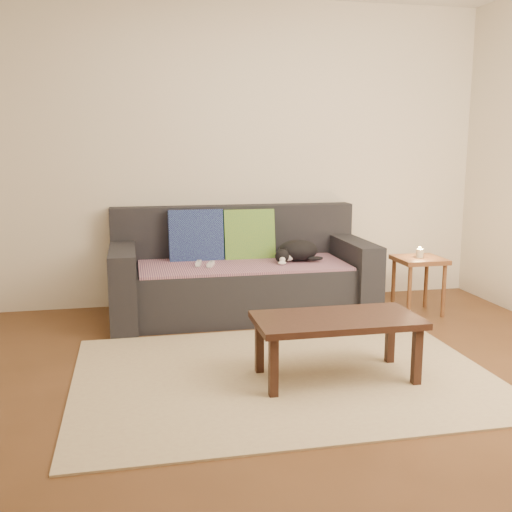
{
  "coord_description": "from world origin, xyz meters",
  "views": [
    {
      "loc": [
        -0.87,
        -3.19,
        1.38
      ],
      "look_at": [
        0.05,
        1.2,
        0.55
      ],
      "focal_mm": 42.0,
      "sensor_mm": 36.0,
      "label": 1
    }
  ],
  "objects_px": {
    "sofa": "(241,277)",
    "wii_remote_b": "(211,264)",
    "cat": "(297,251)",
    "side_table": "(419,267)",
    "wii_remote_a": "(198,263)",
    "coffee_table": "(337,325)"
  },
  "relations": [
    {
      "from": "wii_remote_b",
      "to": "side_table",
      "type": "bearing_deg",
      "value": -76.19
    },
    {
      "from": "sofa",
      "to": "wii_remote_b",
      "type": "xyz_separation_m",
      "value": [
        -0.27,
        -0.15,
        0.15
      ]
    },
    {
      "from": "wii_remote_b",
      "to": "coffee_table",
      "type": "bearing_deg",
      "value": -139.18
    },
    {
      "from": "side_table",
      "to": "sofa",
      "type": "bearing_deg",
      "value": 168.37
    },
    {
      "from": "cat",
      "to": "wii_remote_a",
      "type": "xyz_separation_m",
      "value": [
        -0.81,
        -0.01,
        -0.07
      ]
    },
    {
      "from": "sofa",
      "to": "wii_remote_b",
      "type": "bearing_deg",
      "value": -151.41
    },
    {
      "from": "cat",
      "to": "wii_remote_b",
      "type": "xyz_separation_m",
      "value": [
        -0.72,
        -0.06,
        -0.07
      ]
    },
    {
      "from": "sofa",
      "to": "side_table",
      "type": "xyz_separation_m",
      "value": [
        1.44,
        -0.3,
        0.08
      ]
    },
    {
      "from": "cat",
      "to": "coffee_table",
      "type": "height_order",
      "value": "cat"
    },
    {
      "from": "side_table",
      "to": "coffee_table",
      "type": "distance_m",
      "value": 1.69
    },
    {
      "from": "cat",
      "to": "wii_remote_a",
      "type": "height_order",
      "value": "cat"
    },
    {
      "from": "side_table",
      "to": "coffee_table",
      "type": "relative_size",
      "value": 0.49
    },
    {
      "from": "sofa",
      "to": "cat",
      "type": "bearing_deg",
      "value": -10.38
    },
    {
      "from": "wii_remote_b",
      "to": "side_table",
      "type": "relative_size",
      "value": 0.32
    },
    {
      "from": "cat",
      "to": "wii_remote_b",
      "type": "relative_size",
      "value": 2.71
    },
    {
      "from": "wii_remote_a",
      "to": "coffee_table",
      "type": "relative_size",
      "value": 0.15
    },
    {
      "from": "cat",
      "to": "coffee_table",
      "type": "bearing_deg",
      "value": -90.46
    },
    {
      "from": "wii_remote_a",
      "to": "side_table",
      "type": "bearing_deg",
      "value": -83.93
    },
    {
      "from": "wii_remote_b",
      "to": "side_table",
      "type": "height_order",
      "value": "same"
    },
    {
      "from": "sofa",
      "to": "cat",
      "type": "relative_size",
      "value": 5.16
    },
    {
      "from": "cat",
      "to": "side_table",
      "type": "relative_size",
      "value": 0.86
    },
    {
      "from": "wii_remote_b",
      "to": "sofa",
      "type": "bearing_deg",
      "value": -42.6
    }
  ]
}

